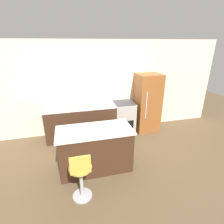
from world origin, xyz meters
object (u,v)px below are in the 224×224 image
object	(u,v)px
stool_chair	(81,176)
oven_range	(123,117)
kettle	(67,105)
refrigerator	(147,103)
mixing_bowl	(90,105)

from	to	relation	value
stool_chair	oven_range	bearing A→B (deg)	56.56
stool_chair	kettle	bearing A→B (deg)	93.99
refrigerator	kettle	bearing A→B (deg)	-179.14
kettle	mixing_bowl	size ratio (longest dim) A/B	0.92
stool_chair	refrigerator	bearing A→B (deg)	45.04
mixing_bowl	stool_chair	bearing A→B (deg)	-102.25
oven_range	refrigerator	bearing A→B (deg)	-0.95
refrigerator	stool_chair	xyz separation A→B (m)	(-2.15, -2.15, -0.39)
stool_chair	mixing_bowl	xyz separation A→B (m)	(0.46, 2.12, 0.49)
stool_chair	mixing_bowl	world-z (taller)	mixing_bowl
stool_chair	kettle	size ratio (longest dim) A/B	4.20
kettle	mixing_bowl	world-z (taller)	kettle
refrigerator	mixing_bowl	bearing A→B (deg)	-178.83
refrigerator	kettle	world-z (taller)	refrigerator
oven_range	kettle	xyz separation A→B (m)	(-1.58, -0.05, 0.55)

